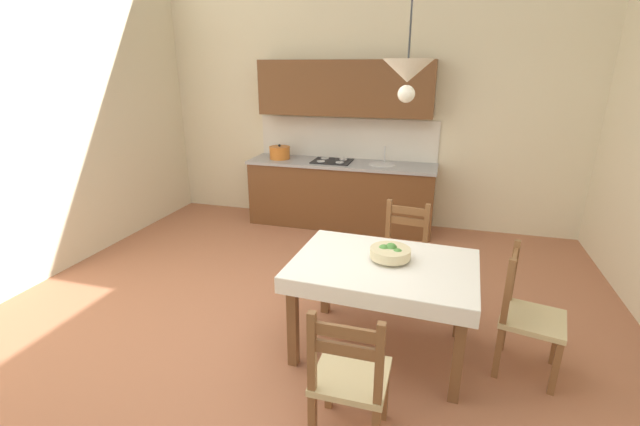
{
  "coord_description": "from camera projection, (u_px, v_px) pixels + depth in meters",
  "views": [
    {
      "loc": [
        1.05,
        -2.82,
        2.13
      ],
      "look_at": [
        0.19,
        0.17,
        1.05
      ],
      "focal_mm": 24.03,
      "sensor_mm": 36.0,
      "label": 1
    }
  ],
  "objects": [
    {
      "name": "dining_chair_camera_side",
      "position": [
        350.0,
        379.0,
        2.43
      ],
      "size": [
        0.42,
        0.42,
        0.93
      ],
      "color": "#D1BC89",
      "rests_on": "ground_plane"
    },
    {
      "name": "dining_chair_kitchen_side",
      "position": [
        402.0,
        256.0,
        4.01
      ],
      "size": [
        0.47,
        0.47,
        0.93
      ],
      "color": "#D1BC89",
      "rests_on": "ground_plane"
    },
    {
      "name": "fruit_bowl",
      "position": [
        390.0,
        253.0,
        3.17
      ],
      "size": [
        0.3,
        0.3,
        0.12
      ],
      "color": "beige",
      "rests_on": "dining_table"
    },
    {
      "name": "dining_table",
      "position": [
        383.0,
        278.0,
        3.19
      ],
      "size": [
        1.38,
        1.01,
        0.75
      ],
      "color": "brown",
      "rests_on": "ground_plane"
    },
    {
      "name": "wall_back",
      "position": [
        367.0,
        72.0,
        5.64
      ],
      "size": [
        6.26,
        0.12,
        4.11
      ],
      "primitive_type": "cube",
      "color": "beige",
      "rests_on": "ground_plane"
    },
    {
      "name": "pendant_lamp",
      "position": [
        408.0,
        72.0,
        2.65
      ],
      "size": [
        0.32,
        0.32,
        0.8
      ],
      "color": "black"
    },
    {
      "name": "ground_plane",
      "position": [
        293.0,
        343.0,
        3.55
      ],
      "size": [
        6.26,
        6.6,
        0.1
      ],
      "primitive_type": "cube",
      "color": "#AD6B4C"
    },
    {
      "name": "kitchen_cabinetry",
      "position": [
        341.0,
        165.0,
        5.8
      ],
      "size": [
        2.52,
        0.63,
        2.2
      ],
      "color": "brown",
      "rests_on": "ground_plane"
    },
    {
      "name": "dining_chair_window_side",
      "position": [
        527.0,
        316.0,
        3.04
      ],
      "size": [
        0.5,
        0.5,
        0.93
      ],
      "color": "#D1BC89",
      "rests_on": "ground_plane"
    }
  ]
}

